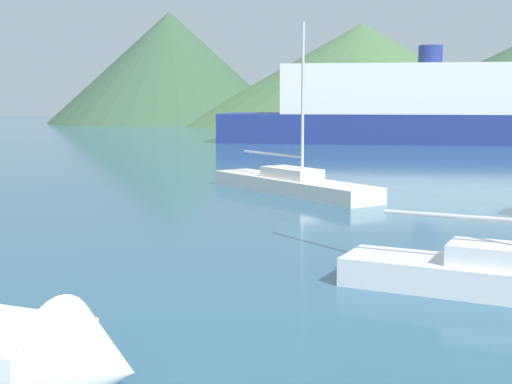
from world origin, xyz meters
name	(u,v)px	position (x,y,z in m)	size (l,w,h in m)	color
sailboat_middle	(292,183)	(-2.77, 22.66, 0.40)	(8.44, 6.19, 6.72)	white
sailboat_outer	(496,273)	(5.96, 10.06, 0.42)	(6.03, 1.91, 7.84)	silver
ferry_distant	(429,108)	(-3.16, 58.74, 2.95)	(36.81, 16.64, 8.31)	navy
hill_west	(170,67)	(-50.34, 97.31, 8.76)	(38.74, 38.74, 17.51)	#38563D
hill_central	(361,74)	(-19.25, 97.90, 7.26)	(51.82, 51.82, 14.53)	#476B42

